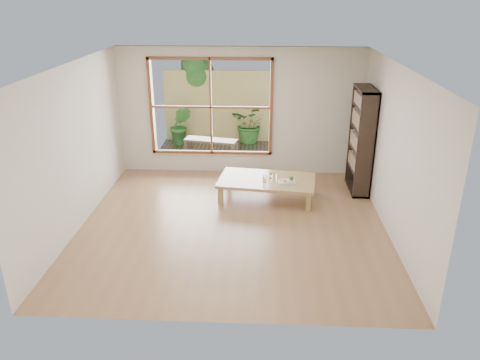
% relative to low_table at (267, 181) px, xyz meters
% --- Properties ---
extents(ground, '(5.00, 5.00, 0.00)m').
position_rel_low_table_xyz_m(ground, '(-0.56, -1.07, -0.34)').
color(ground, '#946A4A').
rests_on(ground, ground).
extents(low_table, '(1.86, 1.20, 0.38)m').
position_rel_low_table_xyz_m(low_table, '(0.00, 0.00, 0.00)').
color(low_table, tan).
rests_on(low_table, ground).
extents(floor_cushion, '(0.66, 0.66, 0.09)m').
position_rel_low_table_xyz_m(floor_cushion, '(-0.55, 0.93, -0.29)').
color(floor_cushion, silver).
rests_on(floor_cushion, ground).
extents(bookshelf, '(0.32, 0.89, 1.99)m').
position_rel_low_table_xyz_m(bookshelf, '(1.76, 0.50, 0.66)').
color(bookshelf, '#2F231A').
rests_on(bookshelf, ground).
extents(glass_tall, '(0.07, 0.07, 0.12)m').
position_rel_low_table_xyz_m(glass_tall, '(-0.04, -0.14, 0.11)').
color(glass_tall, silver).
rests_on(glass_tall, low_table).
extents(glass_mid, '(0.07, 0.07, 0.10)m').
position_rel_low_table_xyz_m(glass_mid, '(0.16, 0.05, 0.10)').
color(glass_mid, silver).
rests_on(glass_mid, low_table).
extents(glass_short, '(0.06, 0.06, 0.08)m').
position_rel_low_table_xyz_m(glass_short, '(0.08, 0.06, 0.09)').
color(glass_short, silver).
rests_on(glass_short, low_table).
extents(glass_small, '(0.07, 0.07, 0.09)m').
position_rel_low_table_xyz_m(glass_small, '(-0.04, 0.00, 0.09)').
color(glass_small, silver).
rests_on(glass_small, low_table).
extents(food_tray, '(0.33, 0.26, 0.10)m').
position_rel_low_table_xyz_m(food_tray, '(0.38, -0.12, 0.07)').
color(food_tray, white).
rests_on(food_tray, low_table).
extents(deck, '(2.80, 2.00, 0.05)m').
position_rel_low_table_xyz_m(deck, '(-1.16, 2.49, -0.34)').
color(deck, '#352E27').
rests_on(deck, ground).
extents(garden_bench, '(1.26, 0.60, 0.38)m').
position_rel_low_table_xyz_m(garden_bench, '(-1.29, 2.32, 0.01)').
color(garden_bench, '#2F231A').
rests_on(garden_bench, deck).
extents(bamboo_fence, '(2.80, 0.06, 1.80)m').
position_rel_low_table_xyz_m(bamboo_fence, '(-1.16, 3.49, 0.56)').
color(bamboo_fence, tan).
rests_on(bamboo_fence, ground).
extents(shrub_right, '(1.12, 1.06, 0.98)m').
position_rel_low_table_xyz_m(shrub_right, '(-0.40, 3.33, 0.18)').
color(shrub_right, '#316826').
rests_on(shrub_right, deck).
extents(shrub_left, '(0.55, 0.45, 0.97)m').
position_rel_low_table_xyz_m(shrub_left, '(-2.13, 3.11, 0.17)').
color(shrub_left, '#316826').
rests_on(shrub_left, deck).
extents(garden_tree, '(1.04, 0.85, 2.22)m').
position_rel_low_table_xyz_m(garden_tree, '(-1.84, 3.79, 1.29)').
color(garden_tree, '#4C3D2D').
rests_on(garden_tree, ground).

